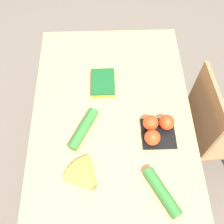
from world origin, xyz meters
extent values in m
plane|color=#665B51|center=(0.00, 0.00, 0.00)|extent=(12.00, 12.00, 0.00)
cube|color=tan|center=(0.00, 0.00, 0.73)|extent=(1.24, 0.84, 0.03)
cylinder|color=tan|center=(-0.56, -0.36, 0.36)|extent=(0.06, 0.06, 0.72)
cylinder|color=tan|center=(-0.56, 0.36, 0.36)|extent=(0.06, 0.06, 0.72)
cube|color=#8E6642|center=(-0.06, 0.71, 0.43)|extent=(0.45, 0.43, 0.03)
cube|color=#8E6642|center=(-0.04, 0.52, 0.67)|extent=(0.39, 0.05, 0.44)
cylinder|color=#8E6642|center=(0.13, 0.56, 0.21)|extent=(0.04, 0.04, 0.42)
cylinder|color=#8E6642|center=(-0.22, 0.53, 0.21)|extent=(0.04, 0.04, 0.42)
sphere|color=brown|center=(0.38, -0.10, 0.76)|extent=(0.03, 0.03, 0.03)
cylinder|color=yellow|center=(0.31, -0.11, 0.76)|extent=(0.15, 0.07, 0.04)
cylinder|color=yellow|center=(0.31, -0.13, 0.76)|extent=(0.14, 0.09, 0.04)
cylinder|color=yellow|center=(0.32, -0.14, 0.76)|extent=(0.14, 0.11, 0.04)
cylinder|color=yellow|center=(0.33, -0.15, 0.76)|extent=(0.12, 0.13, 0.04)
cylinder|color=yellow|center=(0.34, -0.16, 0.76)|extent=(0.11, 0.14, 0.04)
cylinder|color=yellow|center=(0.35, -0.16, 0.76)|extent=(0.09, 0.14, 0.04)
cube|color=black|center=(0.12, 0.23, 0.75)|extent=(0.17, 0.17, 0.01)
sphere|color=red|center=(0.08, 0.19, 0.80)|extent=(0.08, 0.08, 0.08)
sphere|color=red|center=(0.16, 0.19, 0.80)|extent=(0.08, 0.08, 0.08)
sphere|color=red|center=(0.08, 0.27, 0.80)|extent=(0.08, 0.08, 0.08)
cube|color=orange|center=(-0.19, -0.04, 0.77)|extent=(0.17, 0.13, 0.04)
cube|color=#145123|center=(-0.19, -0.04, 0.78)|extent=(0.17, 0.13, 0.01)
cylinder|color=#2D702D|center=(0.41, 0.21, 0.77)|extent=(0.23, 0.16, 0.05)
cylinder|color=#2D702D|center=(0.09, -0.15, 0.77)|extent=(0.23, 0.15, 0.05)
camera|label=1|loc=(0.67, -0.02, 1.96)|focal=42.00mm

